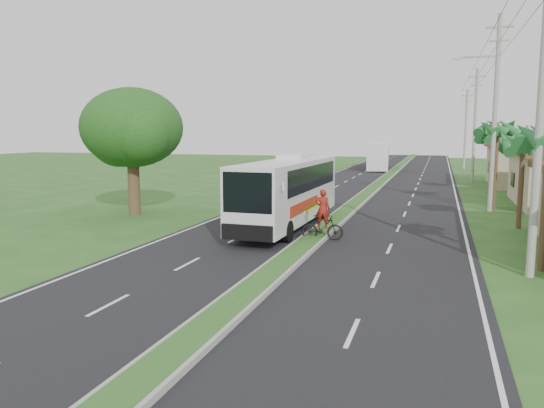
% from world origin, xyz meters
% --- Properties ---
extents(ground, '(180.00, 180.00, 0.00)m').
position_xyz_m(ground, '(0.00, 0.00, 0.00)').
color(ground, '#23511D').
rests_on(ground, ground).
extents(road_asphalt, '(14.00, 160.00, 0.02)m').
position_xyz_m(road_asphalt, '(0.00, 20.00, 0.01)').
color(road_asphalt, black).
rests_on(road_asphalt, ground).
extents(median_strip, '(1.20, 160.00, 0.18)m').
position_xyz_m(median_strip, '(0.00, 20.00, 0.10)').
color(median_strip, gray).
rests_on(median_strip, ground).
extents(lane_edge_left, '(0.12, 160.00, 0.01)m').
position_xyz_m(lane_edge_left, '(-6.70, 20.00, 0.00)').
color(lane_edge_left, silver).
rests_on(lane_edge_left, ground).
extents(lane_edge_right, '(0.12, 160.00, 0.01)m').
position_xyz_m(lane_edge_right, '(6.70, 20.00, 0.00)').
color(lane_edge_right, silver).
rests_on(lane_edge_right, ground).
extents(shop_far, '(8.60, 11.60, 3.82)m').
position_xyz_m(shop_far, '(14.00, 36.00, 1.93)').
color(shop_far, tan).
rests_on(shop_far, ground).
extents(palm_verge_b, '(2.40, 2.40, 5.05)m').
position_xyz_m(palm_verge_b, '(9.40, 12.00, 4.36)').
color(palm_verge_b, '#473321').
rests_on(palm_verge_b, ground).
extents(palm_verge_c, '(2.40, 2.40, 5.85)m').
position_xyz_m(palm_verge_c, '(8.80, 19.00, 5.12)').
color(palm_verge_c, '#473321').
rests_on(palm_verge_c, ground).
extents(palm_verge_d, '(2.40, 2.40, 5.25)m').
position_xyz_m(palm_verge_d, '(9.30, 28.00, 4.55)').
color(palm_verge_d, '#473321').
rests_on(palm_verge_d, ground).
extents(shade_tree, '(6.30, 6.00, 7.54)m').
position_xyz_m(shade_tree, '(-12.11, 10.02, 5.03)').
color(shade_tree, '#473321').
rests_on(shade_tree, ground).
extents(utility_pole_a, '(1.60, 0.28, 11.00)m').
position_xyz_m(utility_pole_a, '(8.50, 2.00, 5.67)').
color(utility_pole_a, gray).
rests_on(utility_pole_a, ground).
extents(utility_pole_b, '(3.20, 0.28, 12.00)m').
position_xyz_m(utility_pole_b, '(8.47, 18.00, 6.26)').
color(utility_pole_b, gray).
rests_on(utility_pole_b, ground).
extents(utility_pole_c, '(1.60, 0.28, 11.00)m').
position_xyz_m(utility_pole_c, '(8.50, 38.00, 5.67)').
color(utility_pole_c, gray).
rests_on(utility_pole_c, ground).
extents(utility_pole_d, '(1.60, 0.28, 10.50)m').
position_xyz_m(utility_pole_d, '(8.50, 58.00, 5.42)').
color(utility_pole_d, gray).
rests_on(utility_pole_d, ground).
extents(coach_bus_main, '(2.68, 11.67, 3.76)m').
position_xyz_m(coach_bus_main, '(-2.03, 8.73, 2.07)').
color(coach_bus_main, silver).
rests_on(coach_bus_main, ground).
extents(coach_bus_far, '(3.61, 12.10, 3.47)m').
position_xyz_m(coach_bus_far, '(-2.39, 53.88, 1.97)').
color(coach_bus_far, silver).
rests_on(coach_bus_far, ground).
extents(motorcyclist, '(1.95, 0.81, 2.37)m').
position_xyz_m(motorcyclist, '(0.38, 5.95, 0.85)').
color(motorcyclist, black).
rests_on(motorcyclist, ground).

